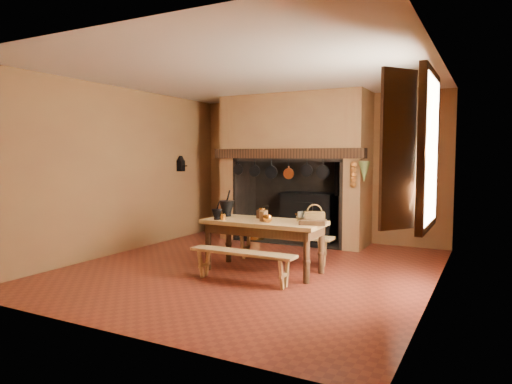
% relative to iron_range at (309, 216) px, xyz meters
% --- Properties ---
extents(floor, '(5.50, 5.50, 0.00)m').
position_rel_iron_range_xyz_m(floor, '(0.04, -2.45, -0.48)').
color(floor, maroon).
rests_on(floor, ground).
extents(ceiling, '(5.50, 5.50, 0.00)m').
position_rel_iron_range_xyz_m(ceiling, '(0.04, -2.45, 2.32)').
color(ceiling, silver).
rests_on(ceiling, back_wall).
extents(back_wall, '(5.00, 0.02, 2.80)m').
position_rel_iron_range_xyz_m(back_wall, '(0.04, 0.30, 0.92)').
color(back_wall, olive).
rests_on(back_wall, floor).
extents(wall_left, '(0.02, 5.50, 2.80)m').
position_rel_iron_range_xyz_m(wall_left, '(-2.46, -2.45, 0.92)').
color(wall_left, olive).
rests_on(wall_left, floor).
extents(wall_right, '(0.02, 5.50, 2.80)m').
position_rel_iron_range_xyz_m(wall_right, '(2.54, -2.45, 0.92)').
color(wall_right, olive).
rests_on(wall_right, floor).
extents(wall_front, '(5.00, 0.02, 2.80)m').
position_rel_iron_range_xyz_m(wall_front, '(0.04, -5.20, 0.92)').
color(wall_front, olive).
rests_on(wall_front, floor).
extents(chimney_breast, '(2.95, 0.96, 2.80)m').
position_rel_iron_range_xyz_m(chimney_breast, '(-0.26, -0.14, 1.33)').
color(chimney_breast, olive).
rests_on(chimney_breast, floor).
extents(iron_range, '(1.12, 0.55, 1.60)m').
position_rel_iron_range_xyz_m(iron_range, '(0.00, 0.00, 0.00)').
color(iron_range, black).
rests_on(iron_range, floor).
extents(hearth_pans, '(0.51, 0.62, 0.20)m').
position_rel_iron_range_xyz_m(hearth_pans, '(-1.01, -0.23, -0.39)').
color(hearth_pans, orange).
rests_on(hearth_pans, floor).
extents(hanging_pans, '(1.92, 0.29, 0.27)m').
position_rel_iron_range_xyz_m(hanging_pans, '(-0.30, -0.64, 0.88)').
color(hanging_pans, black).
rests_on(hanging_pans, chimney_breast).
extents(onion_string, '(0.12, 0.10, 0.46)m').
position_rel_iron_range_xyz_m(onion_string, '(1.04, -0.66, 0.85)').
color(onion_string, '#AC6D1F').
rests_on(onion_string, chimney_breast).
extents(herb_bunch, '(0.20, 0.20, 0.35)m').
position_rel_iron_range_xyz_m(herb_bunch, '(1.22, -0.66, 0.90)').
color(herb_bunch, '#5C6630').
rests_on(herb_bunch, chimney_breast).
extents(window, '(0.39, 1.75, 1.76)m').
position_rel_iron_range_xyz_m(window, '(2.39, -2.85, 1.22)').
color(window, white).
rests_on(window, wall_right).
extents(wall_coffee_mill, '(0.23, 0.16, 0.31)m').
position_rel_iron_range_xyz_m(wall_coffee_mill, '(-2.38, -0.90, 1.03)').
color(wall_coffee_mill, black).
rests_on(wall_coffee_mill, wall_left).
extents(work_table, '(1.70, 0.76, 0.74)m').
position_rel_iron_range_xyz_m(work_table, '(0.29, -2.53, 0.14)').
color(work_table, tan).
rests_on(work_table, floor).
extents(bench_front, '(1.46, 0.26, 0.41)m').
position_rel_iron_range_xyz_m(bench_front, '(0.29, -3.15, -0.18)').
color(bench_front, tan).
rests_on(bench_front, floor).
extents(bench_back, '(1.60, 0.28, 0.45)m').
position_rel_iron_range_xyz_m(bench_back, '(0.29, -1.90, -0.15)').
color(bench_back, tan).
rests_on(bench_back, floor).
extents(mortar_large, '(0.24, 0.24, 0.40)m').
position_rel_iron_range_xyz_m(mortar_large, '(-0.40, -2.40, 0.39)').
color(mortar_large, black).
rests_on(mortar_large, work_table).
extents(mortar_small, '(0.15, 0.15, 0.26)m').
position_rel_iron_range_xyz_m(mortar_small, '(-0.33, -2.78, 0.34)').
color(mortar_small, black).
rests_on(mortar_small, work_table).
extents(coffee_grinder, '(0.18, 0.14, 0.19)m').
position_rel_iron_range_xyz_m(coffee_grinder, '(0.18, -2.36, 0.33)').
color(coffee_grinder, '#3A2512').
rests_on(coffee_grinder, work_table).
extents(brass_mug_a, '(0.10, 0.10, 0.09)m').
position_rel_iron_range_xyz_m(brass_mug_a, '(-0.24, -2.76, 0.30)').
color(brass_mug_a, orange).
rests_on(brass_mug_a, work_table).
extents(brass_mug_b, '(0.08, 0.08, 0.08)m').
position_rel_iron_range_xyz_m(brass_mug_b, '(0.77, -2.39, 0.29)').
color(brass_mug_b, orange).
rests_on(brass_mug_b, work_table).
extents(mixing_bowl, '(0.32, 0.32, 0.08)m').
position_rel_iron_range_xyz_m(mixing_bowl, '(0.89, -2.37, 0.29)').
color(mixing_bowl, beige).
rests_on(mixing_bowl, work_table).
extents(stoneware_crock, '(0.12, 0.12, 0.14)m').
position_rel_iron_range_xyz_m(stoneware_crock, '(0.32, -2.60, 0.33)').
color(stoneware_crock, brown).
rests_on(stoneware_crock, work_table).
extents(glass_jar, '(0.09, 0.09, 0.14)m').
position_rel_iron_range_xyz_m(glass_jar, '(0.81, -2.44, 0.32)').
color(glass_jar, beige).
rests_on(glass_jar, work_table).
extents(wicker_basket, '(0.33, 0.29, 0.26)m').
position_rel_iron_range_xyz_m(wicker_basket, '(1.01, -2.45, 0.34)').
color(wicker_basket, '#483315').
rests_on(wicker_basket, work_table).
extents(wooden_tray, '(0.39, 0.32, 0.06)m').
position_rel_iron_range_xyz_m(wooden_tray, '(1.04, -2.58, 0.28)').
color(wooden_tray, '#3A2512').
rests_on(wooden_tray, work_table).
extents(brass_cup, '(0.14, 0.14, 0.10)m').
position_rel_iron_range_xyz_m(brass_cup, '(0.43, -2.69, 0.30)').
color(brass_cup, orange).
rests_on(brass_cup, work_table).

